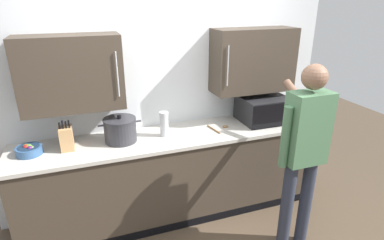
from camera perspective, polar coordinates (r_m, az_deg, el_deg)
The scene contains 9 objects.
back_wall_tiled at distance 3.22m, azimuth -4.55°, elevation 6.49°, with size 3.50×0.44×2.52m.
counter_unit at distance 3.32m, azimuth -2.76°, elevation -9.83°, with size 3.06×0.62×0.91m.
microwave_oven at distance 3.47m, azimuth 12.53°, elevation 1.89°, with size 0.50×0.43×0.27m.
thermos_flask at distance 3.04m, azimuth -5.04°, elevation -0.71°, with size 0.09×0.09×0.24m.
wooden_spoon at distance 3.24m, azimuth 5.01°, elevation -1.41°, with size 0.20×0.23×0.02m.
stock_pot at distance 2.99m, azimuth -12.82°, elevation -1.74°, with size 0.39×0.30×0.26m.
knife_block at distance 2.98m, azimuth -21.73°, elevation -3.05°, with size 0.11×0.15×0.28m.
fruit_bowl at distance 3.05m, azimuth -27.37°, elevation -4.80°, with size 0.22×0.22×0.09m.
person_figure at distance 2.78m, azimuth 19.53°, elevation -4.42°, with size 0.44×0.65×1.71m.
Camera 1 is at (-0.80, -1.94, 2.18)m, focal length 29.52 mm.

